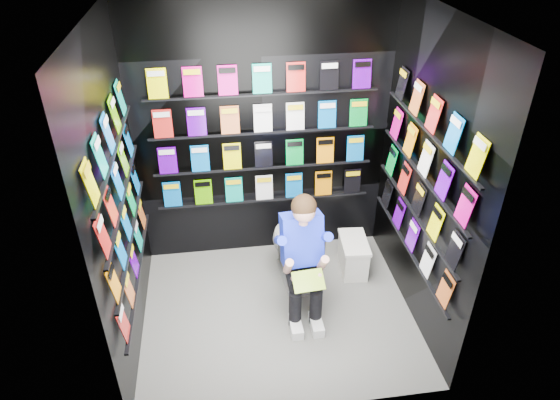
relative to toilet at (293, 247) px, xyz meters
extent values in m
plane|color=slate|center=(-0.22, -0.47, -0.37)|extent=(2.40, 2.40, 0.00)
plane|color=white|center=(-0.22, -0.47, 2.23)|extent=(2.40, 2.40, 0.00)
cube|color=black|center=(-0.22, 0.53, 0.93)|extent=(2.40, 0.04, 2.60)
cube|color=black|center=(-0.22, -1.47, 0.93)|extent=(2.40, 0.04, 2.60)
cube|color=black|center=(-1.42, -0.47, 0.93)|extent=(0.04, 2.00, 2.60)
cube|color=black|center=(0.98, -0.47, 0.93)|extent=(0.04, 2.00, 2.60)
imported|color=silver|center=(0.00, 0.00, 0.00)|extent=(0.47, 0.78, 0.73)
cube|color=white|center=(0.61, 0.03, -0.21)|extent=(0.27, 0.44, 0.32)
cube|color=white|center=(0.61, 0.03, -0.03)|extent=(0.29, 0.47, 0.03)
cube|color=green|center=(0.00, -0.73, 0.21)|extent=(0.27, 0.17, 0.11)
camera|label=1|loc=(-0.66, -3.72, 2.93)|focal=32.00mm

